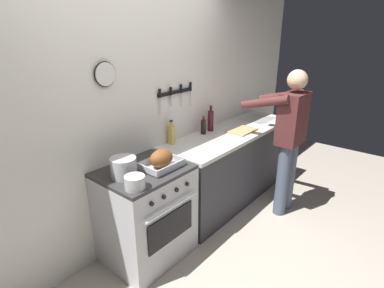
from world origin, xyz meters
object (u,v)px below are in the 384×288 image
saucepan (135,182)px  bottle_cooking_oil (172,134)px  roasting_pan (161,160)px  bottle_soy_sauce (203,127)px  stock_pot (124,167)px  person_cook (289,135)px  cutting_board (242,131)px  stove (146,214)px  bottle_wine_red (211,120)px

saucepan → bottle_cooking_oil: bottle_cooking_oil is taller
roasting_pan → bottle_soy_sauce: bearing=16.7°
stock_pot → bottle_cooking_oil: (0.81, 0.23, 0.03)m
person_cook → saucepan: bearing=72.2°
person_cook → stock_pot: (-1.75, 0.66, 0.03)m
roasting_pan → bottle_cooking_oil: (0.49, 0.34, 0.03)m
saucepan → cutting_board: bearing=3.5°
stock_pot → roasting_pan: bearing=-19.8°
roasting_pan → stove: bearing=143.7°
roasting_pan → person_cook: bearing=-21.0°
cutting_board → bottle_wine_red: bottle_wine_red is taller
roasting_pan → saucepan: roasting_pan is taller
stock_pot → bottle_soy_sauce: size_ratio=1.01×
saucepan → bottle_cooking_oil: size_ratio=0.62×
stove → roasting_pan: (0.13, -0.09, 0.52)m
bottle_wine_red → bottle_soy_sauce: bottle_wine_red is taller
bottle_cooking_oil → bottle_soy_sauce: bearing=-6.1°
stock_pot → saucepan: bearing=-108.6°
bottle_wine_red → bottle_cooking_oil: size_ratio=1.19×
stove → stock_pot: stock_pot is taller
bottle_wine_red → bottle_soy_sauce: 0.15m
saucepan → person_cook: bearing=-13.4°
bottle_wine_red → saucepan: bearing=-164.8°
cutting_board → bottle_soy_sauce: size_ratio=1.69×
person_cook → bottle_soy_sauce: bearing=24.1°
bottle_cooking_oil → cutting_board: bearing=-22.6°
saucepan → bottle_wine_red: size_ratio=0.52×
person_cook → bottle_cooking_oil: bearing=42.0°
person_cook → bottle_soy_sauce: 0.96m
stock_pot → bottle_cooking_oil: size_ratio=0.83×
stove → cutting_board: bearing=-4.0°
stove → bottle_cooking_oil: bearing=22.0°
stove → cutting_board: 1.54m
person_cook → stock_pot: person_cook is taller
stock_pot → cutting_board: bearing=-4.3°
cutting_board → bottle_cooking_oil: (-0.85, 0.35, 0.10)m
bottle_soy_sauce → bottle_cooking_oil: (-0.48, 0.05, 0.02)m
person_cook → stock_pot: size_ratio=7.75×
bottle_wine_red → bottle_soy_sauce: bearing=-177.7°
saucepan → bottle_soy_sauce: (1.37, 0.41, 0.04)m
roasting_pan → bottle_cooking_oil: bottle_cooking_oil is taller
stove → bottle_cooking_oil: (0.62, 0.25, 0.56)m
bottle_soy_sauce → bottle_cooking_oil: bottle_cooking_oil is taller
roasting_pan → stock_pot: size_ratio=1.64×
person_cook → cutting_board: 0.55m
bottle_wine_red → cutting_board: bearing=-54.5°
stove → bottle_wine_red: (1.25, 0.20, 0.58)m
cutting_board → bottle_wine_red: size_ratio=1.17×
stove → bottle_wine_red: 1.39m
stove → cutting_board: (1.47, -0.10, 0.46)m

